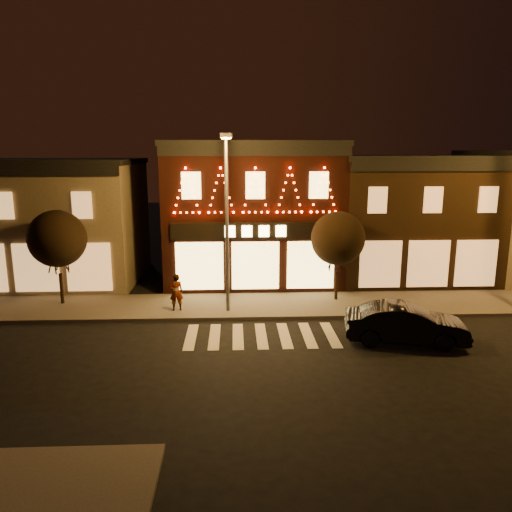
{
  "coord_description": "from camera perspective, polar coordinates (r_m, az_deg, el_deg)",
  "views": [
    {
      "loc": [
        -1.1,
        -15.73,
        7.75
      ],
      "look_at": [
        -0.23,
        4.0,
        3.51
      ],
      "focal_mm": 34.33,
      "sensor_mm": 36.0,
      "label": 1
    }
  ],
  "objects": [
    {
      "name": "ground",
      "position": [
        17.57,
        1.36,
        -14.05
      ],
      "size": [
        120.0,
        120.0,
        0.0
      ],
      "primitive_type": "plane",
      "color": "black",
      "rests_on": "ground"
    },
    {
      "name": "sidewalk_far",
      "position": [
        25.13,
        4.7,
        -5.69
      ],
      "size": [
        44.0,
        4.0,
        0.15
      ],
      "primitive_type": "cube",
      "color": "#47423D",
      "rests_on": "ground"
    },
    {
      "name": "building_left",
      "position": [
        32.27,
        -24.2,
        3.79
      ],
      "size": [
        12.2,
        8.28,
        7.3
      ],
      "color": "#70664F",
      "rests_on": "ground"
    },
    {
      "name": "building_pulp",
      "position": [
        29.94,
        -0.41,
        5.26
      ],
      "size": [
        10.2,
        8.34,
        8.3
      ],
      "color": "black",
      "rests_on": "ground"
    },
    {
      "name": "building_right_a",
      "position": [
        31.81,
        17.01,
        4.4
      ],
      "size": [
        9.2,
        8.28,
        7.5
      ],
      "color": "#332112",
      "rests_on": "ground"
    },
    {
      "name": "streetlamp_mid",
      "position": [
        22.69,
        -3.42,
        5.36
      ],
      "size": [
        0.53,
        1.92,
        8.4
      ],
      "rotation": [
        0.0,
        0.0,
        -0.03
      ],
      "color": "#59595E",
      "rests_on": "sidewalk_far"
    },
    {
      "name": "tree_left",
      "position": [
        26.22,
        -22.15,
        1.87
      ],
      "size": [
        2.85,
        2.85,
        4.77
      ],
      "rotation": [
        0.0,
        0.0,
        -0.05
      ],
      "color": "black",
      "rests_on": "sidewalk_far"
    },
    {
      "name": "tree_right",
      "position": [
        25.34,
        9.52,
        2.03
      ],
      "size": [
        2.76,
        2.76,
        4.61
      ],
      "rotation": [
        0.0,
        0.0,
        0.1
      ],
      "color": "black",
      "rests_on": "sidewalk_far"
    },
    {
      "name": "dark_sedan",
      "position": [
        21.17,
        17.04,
        -7.57
      ],
      "size": [
        5.11,
        2.53,
        1.61
      ],
      "primitive_type": "imported",
      "rotation": [
        0.0,
        0.0,
        1.4
      ],
      "color": "black",
      "rests_on": "ground"
    },
    {
      "name": "pedestrian",
      "position": [
        24.06,
        -9.28,
        -4.18
      ],
      "size": [
        0.74,
        0.57,
        1.82
      ],
      "primitive_type": "imported",
      "rotation": [
        0.0,
        0.0,
        3.37
      ],
      "color": "gray",
      "rests_on": "sidewalk_far"
    }
  ]
}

